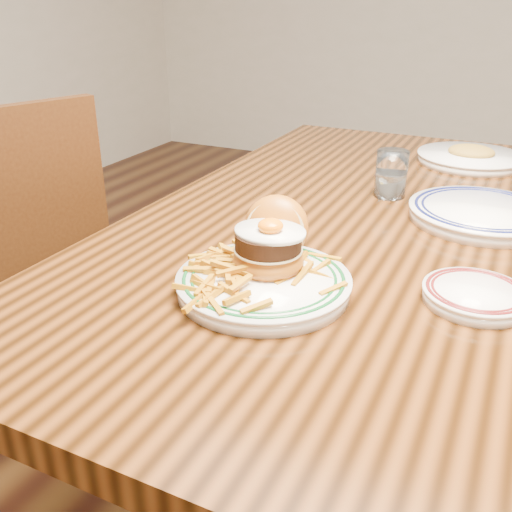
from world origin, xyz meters
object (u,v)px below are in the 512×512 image
at_px(table, 349,251).
at_px(chair_left, 2,289).
at_px(main_plate, 266,267).
at_px(side_plate, 476,294).

xyz_separation_m(table, chair_left, (-0.78, -0.28, -0.14)).
distance_m(chair_left, main_plate, 0.81).
bearing_deg(chair_left, table, 38.79).
bearing_deg(chair_left, main_plate, 11.43).
bearing_deg(table, side_plate, -45.48).
height_order(table, side_plate, side_plate).
height_order(table, main_plate, main_plate).
bearing_deg(table, chair_left, -160.17).
bearing_deg(main_plate, side_plate, 4.04).
relative_size(chair_left, side_plate, 6.13).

